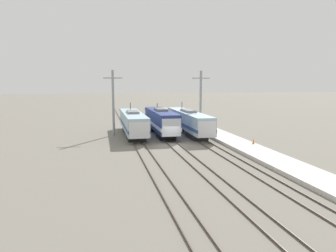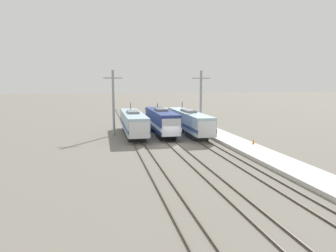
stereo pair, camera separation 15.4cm
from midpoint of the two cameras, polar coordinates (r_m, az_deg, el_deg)
ground_plane at (r=45.26m, az=0.90°, el=-3.34°), size 400.00×400.00×0.00m
rail_pair_far_left at (r=44.48m, az=-4.97°, el=-3.46°), size 1.51×120.00×0.15m
rail_pair_center at (r=45.25m, az=0.90°, el=-3.24°), size 1.51×120.00×0.15m
rail_pair_far_right at (r=46.47m, az=6.52°, el=-3.00°), size 1.51×120.00×0.15m
locomotive_far_left at (r=53.02m, az=-6.15°, el=0.52°), size 3.11×18.03×5.07m
locomotive_center at (r=53.66m, az=-1.20°, el=0.81°), size 3.06×16.41×4.93m
locomotive_far_right at (r=54.59m, az=3.63°, el=0.77°), size 2.89×20.11×5.10m
catenary_tower_left at (r=53.68m, az=-9.60°, el=4.16°), size 3.01×0.40×10.53m
catenary_tower_right at (r=56.19m, az=5.63°, el=4.39°), size 3.01×0.40×10.53m
platform at (r=47.86m, az=11.15°, el=-2.62°), size 4.00×120.00×0.41m
traffic_cone at (r=45.33m, az=14.56°, el=-2.60°), size 0.31×0.31×0.69m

